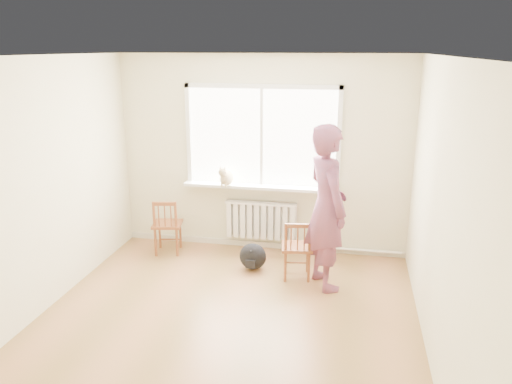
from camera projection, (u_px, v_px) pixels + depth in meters
The scene contains 13 objects.
floor at pixel (222, 330), 5.09m from camera, with size 4.50×4.50×0.00m, color #A56E43.
ceiling at pixel (216, 56), 4.33m from camera, with size 4.50×4.50×0.00m, color white.
back_wall at pixel (262, 155), 6.83m from camera, with size 4.00×0.01×2.70m, color beige.
window at pixel (262, 133), 6.72m from camera, with size 2.12×0.05×1.42m.
windowsill at pixel (261, 187), 6.85m from camera, with size 2.15×0.22×0.04m, color white.
radiator at pixel (261, 220), 7.00m from camera, with size 1.00×0.12×0.55m.
heating_pipe at pixel (350, 249), 6.90m from camera, with size 0.04×0.04×1.40m, color silver.
baseboard at pixel (262, 244), 7.18m from camera, with size 4.00×0.03×0.08m, color beige.
chair_left at pixel (167, 226), 6.88m from camera, with size 0.45×0.43×0.78m.
chair_right at pixel (297, 250), 6.12m from camera, with size 0.42×0.41×0.76m.
person at pixel (327, 208), 5.79m from camera, with size 0.71×0.47×1.96m, color #C7425B.
cat at pixel (226, 177), 6.81m from camera, with size 0.23×0.44×0.30m.
backpack at pixel (253, 256), 6.44m from camera, with size 0.35×0.26×0.35m, color black.
Camera 1 is at (1.21, -4.34, 2.78)m, focal length 35.00 mm.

